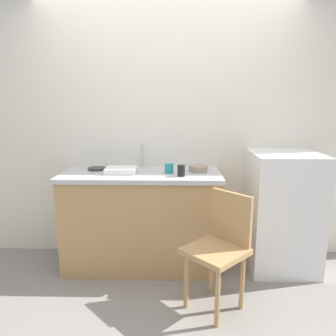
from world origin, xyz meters
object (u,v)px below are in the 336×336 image
at_px(cup_black, 181,171).
at_px(dish_tray, 121,170).
at_px(refrigerator, 282,211).
at_px(hotplate, 97,169).
at_px(chair, 220,245).
at_px(cup_teal, 169,168).
at_px(terracotta_bowl, 198,168).

bearing_deg(cup_black, dish_tray, 168.20).
distance_m(refrigerator, cup_black, 1.05).
bearing_deg(cup_black, hotplate, 162.43).
height_order(chair, cup_teal, cup_teal).
relative_size(terracotta_bowl, cup_teal, 1.97).
height_order(terracotta_bowl, cup_black, cup_black).
distance_m(dish_tray, cup_black, 0.56).
bearing_deg(dish_tray, refrigerator, 1.58).
bearing_deg(cup_teal, cup_black, -48.24).
distance_m(refrigerator, cup_teal, 1.14).
distance_m(terracotta_bowl, cup_teal, 0.28).
relative_size(dish_tray, hotplate, 1.65).
xyz_separation_m(chair, terracotta_bowl, (-0.13, 0.68, 0.45)).
distance_m(chair, terracotta_bowl, 0.82).
height_order(refrigerator, cup_teal, refrigerator).
distance_m(refrigerator, chair, 0.92).
distance_m(dish_tray, hotplate, 0.29).
bearing_deg(chair, cup_teal, 169.21).
distance_m(dish_tray, cup_teal, 0.44).
height_order(cup_teal, cup_black, cup_black).
bearing_deg(terracotta_bowl, cup_black, -128.52).
distance_m(chair, cup_black, 0.73).
relative_size(refrigerator, chair, 1.24).
height_order(refrigerator, terracotta_bowl, refrigerator).
bearing_deg(terracotta_bowl, cup_teal, -163.30).
bearing_deg(hotplate, dish_tray, -28.54).
distance_m(chair, cup_teal, 0.86).
relative_size(hotplate, cup_black, 1.70).
xyz_separation_m(refrigerator, terracotta_bowl, (-0.79, 0.05, 0.40)).
distance_m(chair, dish_tray, 1.12).
xyz_separation_m(chair, hotplate, (-1.10, 0.73, 0.43)).
relative_size(hotplate, cup_teal, 1.92).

